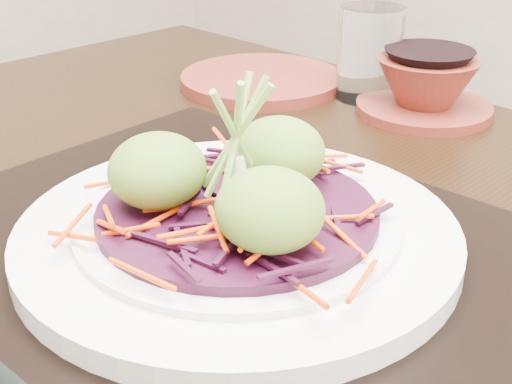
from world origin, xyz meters
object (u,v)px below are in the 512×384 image
Objects in this scene: water_glass at (370,53)px; serving_tray at (238,258)px; white_plate at (238,232)px; terracotta_bowl_set at (426,89)px; dining_table at (273,327)px; terracotta_side_plate at (262,80)px.

serving_tray is at bearing -73.09° from water_glass.
terracotta_bowl_set reaches higher than white_plate.
terracotta_bowl_set is (0.07, -0.01, -0.02)m from water_glass.
terracotta_side_plate reaches higher than dining_table.
serving_tray is 2.66× the size of terracotta_bowl_set.
water_glass is at bearing 106.91° from white_plate.
terracotta_side_plate is 0.14m from water_glass.
terracotta_side_plate is at bearing 129.66° from serving_tray.
terracotta_bowl_set is at bearing 8.18° from terracotta_side_plate.
dining_table is at bearing -85.96° from terracotta_bowl_set.
dining_table is 0.36m from water_glass.
dining_table is at bearing -72.89° from water_glass.
water_glass is (-0.10, 0.31, 0.14)m from dining_table.
terracotta_side_plate is (-0.22, 0.27, 0.10)m from dining_table.
terracotta_side_plate is at bearing 136.30° from dining_table.
water_glass reaches higher than white_plate.
water_glass is (-0.12, 0.38, 0.04)m from serving_tray.
terracotta_bowl_set is (-0.04, 0.37, -0.01)m from white_plate.
white_plate is 2.81× the size of water_glass.
dining_table is 2.74× the size of serving_tray.
terracotta_bowl_set is at bearing 96.35° from white_plate.
water_glass is (-0.12, 0.38, 0.02)m from white_plate.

